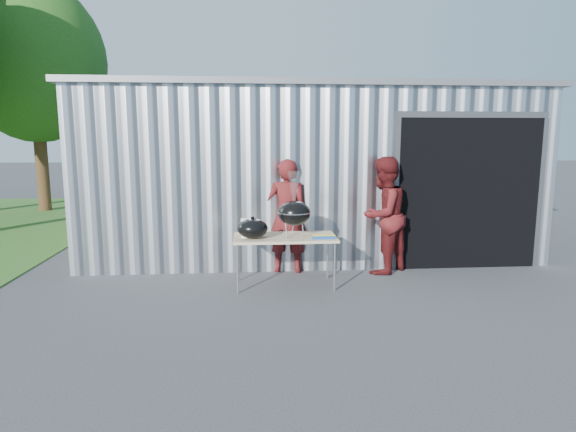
{
  "coord_description": "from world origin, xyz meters",
  "views": [
    {
      "loc": [
        -0.34,
        -5.97,
        2.17
      ],
      "look_at": [
        0.23,
        0.93,
        1.05
      ],
      "focal_mm": 30.0,
      "sensor_mm": 36.0,
      "label": 1
    }
  ],
  "objects": [
    {
      "name": "white_tub",
      "position": [
        -0.37,
        1.11,
        0.8
      ],
      "size": [
        0.2,
        0.15,
        0.1
      ],
      "primitive_type": "cube",
      "color": "white",
      "rests_on": "folding_table"
    },
    {
      "name": "person_cook",
      "position": [
        0.27,
        1.68,
        0.93
      ],
      "size": [
        0.73,
        0.54,
        1.85
      ],
      "primitive_type": "imported",
      "rotation": [
        0.0,
        0.0,
        2.99
      ],
      "color": "#531415",
      "rests_on": "ground"
    },
    {
      "name": "ground",
      "position": [
        0.0,
        0.0,
        0.0
      ],
      "size": [
        80.0,
        80.0,
        0.0
      ],
      "primitive_type": "plane",
      "color": "#37373A"
    },
    {
      "name": "foil_box",
      "position": [
        0.71,
        0.68,
        0.78
      ],
      "size": [
        0.32,
        0.05,
        0.06
      ],
      "color": "navy",
      "rests_on": "folding_table"
    },
    {
      "name": "grill_lid",
      "position": [
        -0.29,
        0.83,
        0.89
      ],
      "size": [
        0.44,
        0.44,
        0.32
      ],
      "color": "black",
      "rests_on": "folding_table"
    },
    {
      "name": "folding_table",
      "position": [
        0.18,
        0.93,
        0.71
      ],
      "size": [
        1.5,
        0.75,
        0.75
      ],
      "color": "tan",
      "rests_on": "ground"
    },
    {
      "name": "kettle_grill",
      "position": [
        0.31,
        0.9,
        1.16
      ],
      "size": [
        0.49,
        0.49,
        0.95
      ],
      "color": "black",
      "rests_on": "folding_table"
    },
    {
      "name": "tree_far",
      "position": [
        -6.5,
        9.0,
        4.36
      ],
      "size": [
        4.04,
        4.04,
        6.69
      ],
      "color": "#442D19",
      "rests_on": "ground"
    },
    {
      "name": "building",
      "position": [
        0.92,
        4.59,
        1.54
      ],
      "size": [
        8.2,
        6.2,
        3.1
      ],
      "color": "silver",
      "rests_on": "ground"
    },
    {
      "name": "paper_towels",
      "position": [
        -0.4,
        0.88,
        0.89
      ],
      "size": [
        0.12,
        0.12,
        0.28
      ],
      "primitive_type": "cylinder",
      "color": "white",
      "rests_on": "folding_table"
    },
    {
      "name": "person_bystander",
      "position": [
        1.81,
        1.53,
        0.94
      ],
      "size": [
        1.16,
        1.14,
        1.89
      ],
      "primitive_type": "imported",
      "rotation": [
        0.0,
        0.0,
        3.87
      ],
      "color": "#531415",
      "rests_on": "ground"
    }
  ]
}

